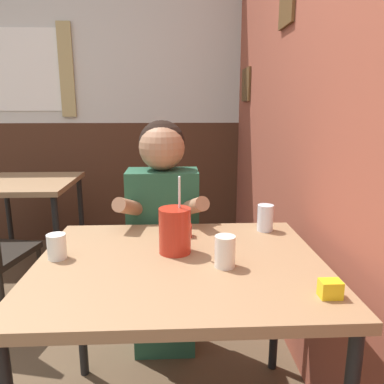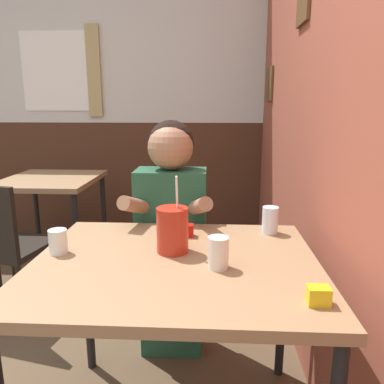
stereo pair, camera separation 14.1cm
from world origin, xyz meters
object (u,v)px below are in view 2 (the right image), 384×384
(main_table, at_px, (175,277))
(chair_near_window, at_px, (2,241))
(person_seated, at_px, (172,232))
(background_table, at_px, (51,190))
(cocktail_pitcher, at_px, (172,230))

(main_table, xyz_separation_m, chair_near_window, (-1.08, 0.78, -0.18))
(main_table, height_order, person_seated, person_seated)
(background_table, relative_size, person_seated, 0.62)
(main_table, relative_size, background_table, 1.35)
(background_table, height_order, chair_near_window, chair_near_window)
(main_table, bearing_deg, chair_near_window, 144.40)
(chair_near_window, distance_m, person_seated, 1.05)
(main_table, relative_size, cocktail_pitcher, 3.47)
(background_table, distance_m, person_seated, 1.35)
(main_table, relative_size, chair_near_window, 1.18)
(background_table, xyz_separation_m, cocktail_pitcher, (1.06, -1.38, 0.18))
(person_seated, bearing_deg, cocktail_pitcher, -83.17)
(main_table, height_order, cocktail_pitcher, cocktail_pitcher)
(cocktail_pitcher, bearing_deg, person_seated, 96.83)
(main_table, xyz_separation_m, person_seated, (-0.07, 0.55, -0.03))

